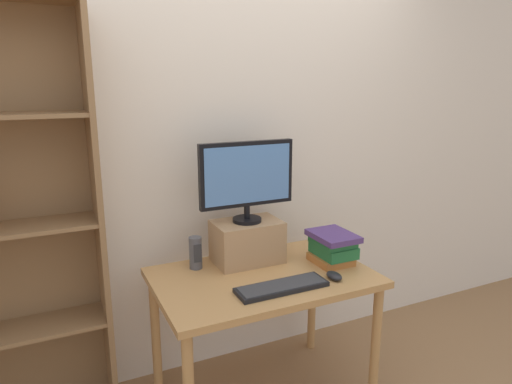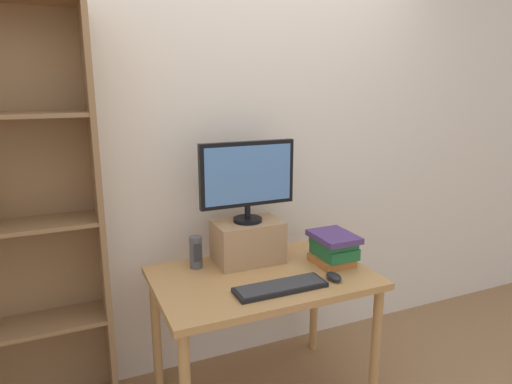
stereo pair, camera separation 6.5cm
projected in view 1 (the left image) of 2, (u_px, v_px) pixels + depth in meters
back_wall at (225, 154)px, 2.69m from camera, size 7.00×0.08×2.60m
desk at (263, 290)px, 2.39m from camera, size 1.12×0.72×0.74m
bookshelf_unit at (3, 228)px, 2.13m from camera, size 0.83×0.28×2.08m
riser_box at (247, 242)px, 2.51m from camera, size 0.37×0.24×0.23m
computer_monitor at (246, 177)px, 2.43m from camera, size 0.53×0.16×0.44m
keyboard at (282, 287)px, 2.20m from camera, size 0.46×0.14×0.02m
computer_mouse at (334, 276)px, 2.31m from camera, size 0.06×0.10×0.04m
book_stack at (333, 247)px, 2.50m from camera, size 0.21×0.26×0.18m
desk_speaker at (196, 253)px, 2.43m from camera, size 0.07×0.07×0.17m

